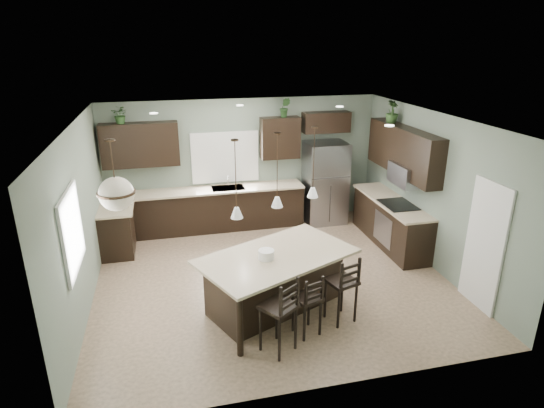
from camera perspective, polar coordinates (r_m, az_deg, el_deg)
The scene contains 33 objects.
ground at distance 8.16m, azimuth -0.03°, elevation -9.27°, with size 6.00×6.00×0.00m, color #9E8466.
pantry_door at distance 7.68m, azimuth 25.10°, elevation -4.79°, with size 0.04×0.82×2.04m, color white.
window_back at distance 10.03m, azimuth -5.91°, elevation 5.88°, with size 1.35×0.02×1.00m, color white.
window_left at distance 6.73m, azimuth -23.92°, elevation -3.15°, with size 0.02×1.10×1.00m, color white.
left_return_cabs at distance 9.38m, azimuth -18.84°, elevation -3.28°, with size 0.60×0.90×0.90m, color black.
left_return_countertop at distance 9.21m, azimuth -19.04°, elevation -0.59°, with size 0.66×0.96×0.04m, color beige.
back_lower_cabs at distance 10.05m, azimuth -8.00°, elevation -0.78°, with size 4.20×0.60×0.90m, color black.
back_countertop at distance 9.87m, azimuth -8.12°, elevation 1.73°, with size 4.20×0.66×0.04m, color beige.
sink_inset at distance 9.92m, azimuth -5.54°, elevation 2.01°, with size 0.70×0.45×0.01m, color gray.
faucet at distance 9.84m, azimuth -5.54°, elevation 2.76°, with size 0.02×0.02×0.28m, color silver.
back_upper_left at distance 9.73m, azimuth -16.20°, elevation 7.15°, with size 1.55×0.34×0.90m, color black.
back_upper_right at distance 10.02m, azimuth 1.02°, elevation 8.30°, with size 0.85×0.34×0.90m, color black.
fridge_header at distance 10.27m, azimuth 6.81°, elevation 10.17°, with size 1.05×0.34×0.45m, color black.
right_lower_cabs at distance 9.60m, azimuth 14.60°, elevation -2.28°, with size 0.60×2.35×0.90m, color black.
right_countertop at distance 9.43m, azimuth 14.74°, elevation 0.35°, with size 0.66×2.35×0.04m, color beige.
cooktop at distance 9.20m, azimuth 15.54°, elevation -0.08°, with size 0.58×0.75×0.02m, color black.
wall_oven_front at distance 9.24m, azimuth 13.70°, elevation -3.10°, with size 0.01×0.72×0.60m, color gray.
right_upper_cabs at distance 9.21m, azimuth 16.14°, elevation 6.45°, with size 0.34×2.35×0.90m, color black.
microwave at distance 9.06m, azimuth 16.45°, elevation 3.57°, with size 0.40×0.75×0.40m, color gray.
refrigerator at distance 10.33m, azimuth 6.67°, elevation 2.66°, with size 0.90×0.74×1.85m, color gray.
kitchen_island at distance 7.12m, azimuth 0.60°, elevation -9.75°, with size 2.32×1.32×0.92m, color black.
serving_dish at distance 6.76m, azimuth -0.72°, elevation -6.36°, with size 0.24×0.24×0.14m, color white.
bar_stool_left at distance 6.20m, azimuth 0.77°, elevation -13.69°, with size 0.42×0.42×1.12m, color black.
bar_stool_center at distance 6.57m, azimuth 4.41°, elevation -12.42°, with size 0.36×0.36×0.96m, color black.
bar_stool_right at distance 6.88m, azimuth 8.67°, elevation -10.41°, with size 0.40×0.40×1.08m, color black.
pendant_left at distance 6.02m, azimuth -4.57°, elevation 3.07°, with size 0.17×0.17×1.10m, color white, non-canonical shape.
pendant_center at distance 6.42m, azimuth 0.65°, elevation 4.21°, with size 0.17×0.17×1.10m, color white, non-canonical shape.
pendant_right at distance 6.86m, azimuth 5.25°, elevation 5.19°, with size 0.17×0.17×1.10m, color white, non-canonical shape.
chandelier at distance 6.33m, azimuth -19.21°, elevation 3.40°, with size 0.51×0.51×0.98m, color beige, non-canonical shape.
plant_back_left at distance 9.61m, azimuth -18.48°, elevation 10.59°, with size 0.32×0.28×0.36m, color #294D21.
plant_back_right at distance 9.90m, azimuth 1.64°, elevation 12.02°, with size 0.23×0.18×0.41m, color #264920.
plant_right_wall at distance 9.53m, azimuth 14.84°, elevation 11.14°, with size 0.25×0.25×0.44m, color #2D4E22.
room_shell at distance 7.47m, azimuth -0.04°, elevation 2.14°, with size 6.00×6.00×6.00m.
Camera 1 is at (-1.64, -6.91, 4.02)m, focal length 30.00 mm.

